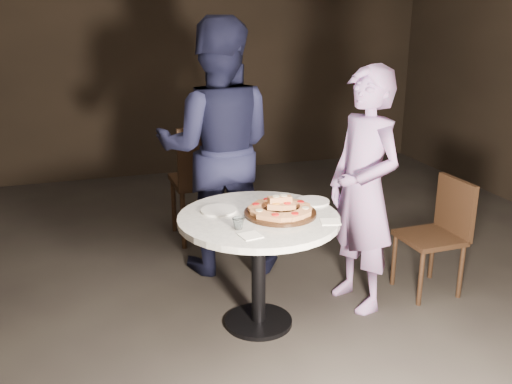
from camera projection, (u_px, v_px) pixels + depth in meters
The scene contains 13 objects.
floor at pixel (277, 319), 3.56m from camera, with size 7.00×7.00×0.00m, color black.
table at pixel (259, 237), 3.33m from camera, with size 1.15×1.15×0.71m.
serving_board at pixel (280, 213), 3.31m from camera, with size 0.42×0.42×0.02m, color black.
focaccia_pile at pixel (280, 207), 3.30m from camera, with size 0.38×0.38×0.10m.
plate_left at pixel (219, 210), 3.36m from camera, with size 0.21×0.21×0.01m, color white.
plate_right at pixel (313, 201), 3.52m from camera, with size 0.21×0.21×0.01m, color white.
water_glass at pixel (238, 223), 3.09m from camera, with size 0.07×0.07×0.06m, color silver.
napkin_near at pixel (250, 236), 3.00m from camera, with size 0.11×0.11×0.01m, color white.
napkin_far at pixel (330, 222), 3.19m from camera, with size 0.11×0.11×0.01m, color white.
chair_far at pixel (203, 175), 4.57m from camera, with size 0.47×0.49×0.99m.
chair_right at pixel (441, 228), 3.80m from camera, with size 0.39×0.38×0.78m.
diner_navy at pixel (217, 149), 4.02m from camera, with size 0.88×0.68×1.81m, color black.
diner_teal at pixel (364, 191), 3.53m from camera, with size 0.56×0.37×1.54m, color #8669A2.
Camera 1 is at (-1.07, -2.95, 1.85)m, focal length 40.00 mm.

